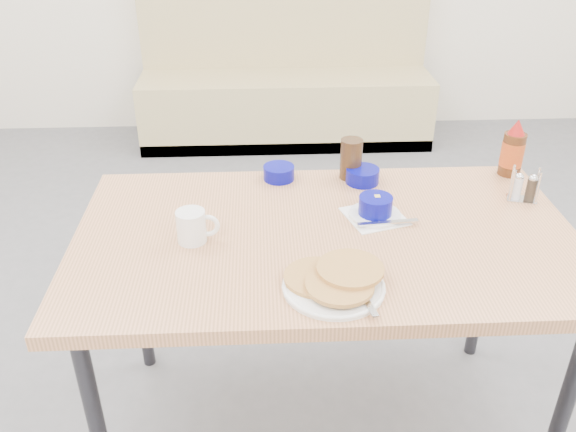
{
  "coord_description": "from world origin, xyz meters",
  "views": [
    {
      "loc": [
        -0.18,
        -1.18,
        1.65
      ],
      "look_at": [
        -0.11,
        0.24,
        0.82
      ],
      "focal_mm": 38.0,
      "sensor_mm": 36.0,
      "label": 1
    }
  ],
  "objects_px": {
    "dining_table": "(326,251)",
    "butter_bowl": "(363,176)",
    "creamer_bowl": "(279,173)",
    "grits_setting": "(375,209)",
    "syrup_bottle": "(513,151)",
    "condiment_caddy": "(524,189)",
    "amber_tumbler": "(351,159)",
    "pancake_plate": "(335,282)",
    "booth_bench": "(285,86)",
    "coffee_mug": "(193,226)"
  },
  "relations": [
    {
      "from": "condiment_caddy",
      "to": "amber_tumbler",
      "type": "bearing_deg",
      "value": 177.5
    },
    {
      "from": "booth_bench",
      "to": "syrup_bottle",
      "type": "xyz_separation_m",
      "value": [
        0.64,
        -2.19,
        0.49
      ]
    },
    {
      "from": "grits_setting",
      "to": "amber_tumbler",
      "type": "xyz_separation_m",
      "value": [
        -0.04,
        0.26,
        0.04
      ]
    },
    {
      "from": "amber_tumbler",
      "to": "condiment_caddy",
      "type": "relative_size",
      "value": 1.27
    },
    {
      "from": "grits_setting",
      "to": "butter_bowl",
      "type": "relative_size",
      "value": 2.03
    },
    {
      "from": "booth_bench",
      "to": "grits_setting",
      "type": "height_order",
      "value": "booth_bench"
    },
    {
      "from": "booth_bench",
      "to": "coffee_mug",
      "type": "height_order",
      "value": "booth_bench"
    },
    {
      "from": "pancake_plate",
      "to": "booth_bench",
      "type": "bearing_deg",
      "value": 89.87
    },
    {
      "from": "dining_table",
      "to": "butter_bowl",
      "type": "height_order",
      "value": "butter_bowl"
    },
    {
      "from": "pancake_plate",
      "to": "coffee_mug",
      "type": "distance_m",
      "value": 0.43
    },
    {
      "from": "creamer_bowl",
      "to": "condiment_caddy",
      "type": "bearing_deg",
      "value": -13.63
    },
    {
      "from": "dining_table",
      "to": "amber_tumbler",
      "type": "height_order",
      "value": "amber_tumbler"
    },
    {
      "from": "amber_tumbler",
      "to": "condiment_caddy",
      "type": "bearing_deg",
      "value": -19.54
    },
    {
      "from": "dining_table",
      "to": "syrup_bottle",
      "type": "height_order",
      "value": "syrup_bottle"
    },
    {
      "from": "booth_bench",
      "to": "dining_table",
      "type": "distance_m",
      "value": 2.56
    },
    {
      "from": "pancake_plate",
      "to": "amber_tumbler",
      "type": "relative_size",
      "value": 1.91
    },
    {
      "from": "butter_bowl",
      "to": "pancake_plate",
      "type": "bearing_deg",
      "value": -105.46
    },
    {
      "from": "dining_table",
      "to": "condiment_caddy",
      "type": "bearing_deg",
      "value": 14.69
    },
    {
      "from": "butter_bowl",
      "to": "syrup_bottle",
      "type": "xyz_separation_m",
      "value": [
        0.49,
        0.04,
        0.06
      ]
    },
    {
      "from": "creamer_bowl",
      "to": "butter_bowl",
      "type": "relative_size",
      "value": 0.95
    },
    {
      "from": "coffee_mug",
      "to": "grits_setting",
      "type": "height_order",
      "value": "coffee_mug"
    },
    {
      "from": "dining_table",
      "to": "grits_setting",
      "type": "bearing_deg",
      "value": 28.1
    },
    {
      "from": "dining_table",
      "to": "condiment_caddy",
      "type": "distance_m",
      "value": 0.64
    },
    {
      "from": "creamer_bowl",
      "to": "condiment_caddy",
      "type": "distance_m",
      "value": 0.76
    },
    {
      "from": "grits_setting",
      "to": "condiment_caddy",
      "type": "distance_m",
      "value": 0.47
    },
    {
      "from": "coffee_mug",
      "to": "condiment_caddy",
      "type": "relative_size",
      "value": 1.12
    },
    {
      "from": "dining_table",
      "to": "amber_tumbler",
      "type": "bearing_deg",
      "value": 71.6
    },
    {
      "from": "booth_bench",
      "to": "syrup_bottle",
      "type": "height_order",
      "value": "booth_bench"
    },
    {
      "from": "pancake_plate",
      "to": "grits_setting",
      "type": "distance_m",
      "value": 0.37
    },
    {
      "from": "booth_bench",
      "to": "dining_table",
      "type": "bearing_deg",
      "value": -90.0
    },
    {
      "from": "pancake_plate",
      "to": "grits_setting",
      "type": "bearing_deg",
      "value": 64.87
    },
    {
      "from": "amber_tumbler",
      "to": "syrup_bottle",
      "type": "xyz_separation_m",
      "value": [
        0.53,
        0.0,
        0.02
      ]
    },
    {
      "from": "dining_table",
      "to": "pancake_plate",
      "type": "xyz_separation_m",
      "value": [
        -0.01,
        -0.25,
        0.08
      ]
    },
    {
      "from": "booth_bench",
      "to": "syrup_bottle",
      "type": "distance_m",
      "value": 2.34
    },
    {
      "from": "amber_tumbler",
      "to": "butter_bowl",
      "type": "bearing_deg",
      "value": -47.62
    },
    {
      "from": "creamer_bowl",
      "to": "condiment_caddy",
      "type": "xyz_separation_m",
      "value": [
        0.74,
        -0.18,
        0.01
      ]
    },
    {
      "from": "dining_table",
      "to": "condiment_caddy",
      "type": "height_order",
      "value": "condiment_caddy"
    },
    {
      "from": "butter_bowl",
      "to": "syrup_bottle",
      "type": "distance_m",
      "value": 0.5
    },
    {
      "from": "booth_bench",
      "to": "creamer_bowl",
      "type": "distance_m",
      "value": 2.24
    },
    {
      "from": "dining_table",
      "to": "pancake_plate",
      "type": "distance_m",
      "value": 0.27
    },
    {
      "from": "amber_tumbler",
      "to": "grits_setting",
      "type": "bearing_deg",
      "value": -82.02
    },
    {
      "from": "dining_table",
      "to": "butter_bowl",
      "type": "relative_size",
      "value": 13.18
    },
    {
      "from": "amber_tumbler",
      "to": "syrup_bottle",
      "type": "relative_size",
      "value": 0.69
    },
    {
      "from": "grits_setting",
      "to": "syrup_bottle",
      "type": "distance_m",
      "value": 0.56
    },
    {
      "from": "pancake_plate",
      "to": "butter_bowl",
      "type": "height_order",
      "value": "butter_bowl"
    },
    {
      "from": "grits_setting",
      "to": "booth_bench",
      "type": "bearing_deg",
      "value": 93.49
    },
    {
      "from": "creamer_bowl",
      "to": "amber_tumbler",
      "type": "height_order",
      "value": "amber_tumbler"
    },
    {
      "from": "coffee_mug",
      "to": "butter_bowl",
      "type": "height_order",
      "value": "coffee_mug"
    },
    {
      "from": "coffee_mug",
      "to": "grits_setting",
      "type": "distance_m",
      "value": 0.52
    },
    {
      "from": "pancake_plate",
      "to": "coffee_mug",
      "type": "relative_size",
      "value": 2.16
    }
  ]
}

